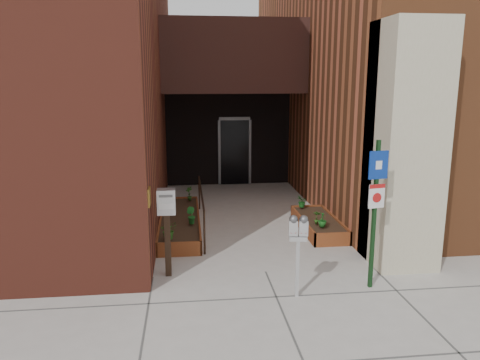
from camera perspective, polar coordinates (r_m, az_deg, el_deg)
name	(u,v)px	position (r m, az deg, el deg)	size (l,w,h in m)	color
ground	(266,272)	(8.57, 3.14, -11.11)	(80.00, 80.00, 0.00)	#9E9991
architecture	(223,25)	(14.78, -2.11, 18.38)	(20.00, 14.60, 10.00)	maroon
planter_left	(180,223)	(10.95, -7.33, -5.20)	(0.90, 3.60, 0.30)	brown
planter_right	(318,225)	(10.88, 9.55, -5.38)	(0.80, 2.20, 0.30)	brown
handrail	(201,197)	(10.73, -4.75, -2.09)	(0.04, 3.34, 0.90)	black
parking_meter	(298,234)	(7.35, 7.12, -6.54)	(0.31, 0.16, 1.34)	#B9B9BB
sign_post	(376,199)	(7.77, 16.22, -2.25)	(0.33, 0.11, 2.46)	black
payment_dropbox	(167,214)	(8.13, -8.92, -4.11)	(0.31, 0.24, 1.56)	black
shrub_left_a	(169,230)	(9.35, -8.66, -6.04)	(0.33, 0.33, 0.37)	#29621C
shrub_left_b	(191,215)	(10.25, -6.01, -4.32)	(0.20, 0.20, 0.37)	#1B601F
shrub_left_c	(170,198)	(11.93, -8.59, -2.14)	(0.18, 0.18, 0.32)	#1B601B
shrub_left_d	(189,193)	(12.19, -6.20, -1.65)	(0.20, 0.20, 0.37)	#225518
shrub_right_a	(322,219)	(10.15, 10.02, -4.76)	(0.18, 0.18, 0.32)	#185519
shrub_right_b	(317,217)	(10.32, 9.34, -4.52)	(0.16, 0.16, 0.30)	#2B5E1A
shrub_right_c	(302,202)	(11.58, 7.59, -2.62)	(0.26, 0.26, 0.29)	#19571B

